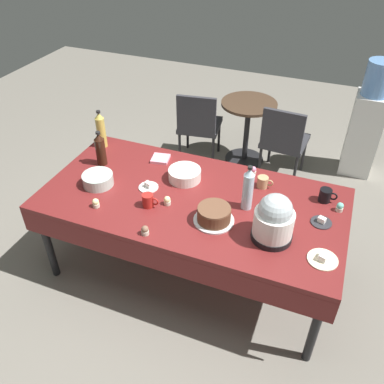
% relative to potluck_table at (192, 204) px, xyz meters
% --- Properties ---
extents(ground, '(9.00, 9.00, 0.00)m').
position_rel_potluck_table_xyz_m(ground, '(0.00, 0.00, -0.69)').
color(ground, slate).
extents(potluck_table, '(2.20, 1.10, 0.75)m').
position_rel_potluck_table_xyz_m(potluck_table, '(0.00, 0.00, 0.00)').
color(potluck_table, maroon).
rests_on(potluck_table, ground).
extents(frosted_layer_cake, '(0.28, 0.28, 0.11)m').
position_rel_potluck_table_xyz_m(frosted_layer_cake, '(0.23, -0.19, 0.12)').
color(frosted_layer_cake, silver).
rests_on(frosted_layer_cake, potluck_table).
extents(slow_cooker, '(0.27, 0.27, 0.34)m').
position_rel_potluck_table_xyz_m(slow_cooker, '(0.63, -0.20, 0.22)').
color(slow_cooker, black).
rests_on(slow_cooker, potluck_table).
extents(glass_salad_bowl, '(0.23, 0.23, 0.09)m').
position_rel_potluck_table_xyz_m(glass_salad_bowl, '(-0.72, -0.11, 0.11)').
color(glass_salad_bowl, '#B2C6BC').
rests_on(glass_salad_bowl, potluck_table).
extents(ceramic_snack_bowl, '(0.25, 0.25, 0.09)m').
position_rel_potluck_table_xyz_m(ceramic_snack_bowl, '(-0.14, 0.19, 0.11)').
color(ceramic_snack_bowl, silver).
rests_on(ceramic_snack_bowl, potluck_table).
extents(dessert_plate_charcoal, '(0.14, 0.14, 0.05)m').
position_rel_potluck_table_xyz_m(dessert_plate_charcoal, '(0.91, 0.06, 0.07)').
color(dessert_plate_charcoal, '#2D2D33').
rests_on(dessert_plate_charcoal, potluck_table).
extents(dessert_plate_cream, '(0.19, 0.19, 0.05)m').
position_rel_potluck_table_xyz_m(dessert_plate_cream, '(0.96, -0.28, 0.07)').
color(dessert_plate_cream, beige).
rests_on(dessert_plate_cream, potluck_table).
extents(dessert_plate_white, '(0.15, 0.15, 0.05)m').
position_rel_potluck_table_xyz_m(dessert_plate_white, '(-0.35, -0.01, 0.07)').
color(dessert_plate_white, white).
rests_on(dessert_plate_white, potluck_table).
extents(cupcake_vanilla, '(0.05, 0.05, 0.07)m').
position_rel_potluck_table_xyz_m(cupcake_vanilla, '(-0.13, -0.14, 0.09)').
color(cupcake_vanilla, beige).
rests_on(cupcake_vanilla, potluck_table).
extents(cupcake_lemon, '(0.05, 0.05, 0.07)m').
position_rel_potluck_table_xyz_m(cupcake_lemon, '(-0.14, -0.47, 0.09)').
color(cupcake_lemon, beige).
rests_on(cupcake_lemon, potluck_table).
extents(cupcake_berry, '(0.05, 0.05, 0.07)m').
position_rel_potluck_table_xyz_m(cupcake_berry, '(0.34, 0.46, 0.09)').
color(cupcake_berry, beige).
rests_on(cupcake_berry, potluck_table).
extents(cupcake_mint, '(0.05, 0.05, 0.07)m').
position_rel_potluck_table_xyz_m(cupcake_mint, '(1.01, 0.24, 0.09)').
color(cupcake_mint, beige).
rests_on(cupcake_mint, potluck_table).
extents(cupcake_rose, '(0.05, 0.05, 0.07)m').
position_rel_potluck_table_xyz_m(cupcake_rose, '(-0.59, -0.35, 0.09)').
color(cupcake_rose, beige).
rests_on(cupcake_rose, potluck_table).
extents(soda_bottle_ginger_ale, '(0.08, 0.08, 0.33)m').
position_rel_potluck_table_xyz_m(soda_bottle_ginger_ale, '(-0.99, 0.39, 0.22)').
color(soda_bottle_ginger_ale, gold).
rests_on(soda_bottle_ginger_ale, potluck_table).
extents(soda_bottle_water, '(0.07, 0.07, 0.35)m').
position_rel_potluck_table_xyz_m(soda_bottle_water, '(0.40, 0.04, 0.22)').
color(soda_bottle_water, silver).
rests_on(soda_bottle_water, potluck_table).
extents(soda_bottle_cola, '(0.08, 0.08, 0.29)m').
position_rel_potluck_table_xyz_m(soda_bottle_cola, '(-0.84, 0.15, 0.20)').
color(soda_bottle_cola, '#33190F').
rests_on(soda_bottle_cola, potluck_table).
extents(coffee_mug_black, '(0.13, 0.09, 0.10)m').
position_rel_potluck_table_xyz_m(coffee_mug_black, '(0.90, 0.31, 0.11)').
color(coffee_mug_black, black).
rests_on(coffee_mug_black, potluck_table).
extents(coffee_mug_tan, '(0.12, 0.08, 0.09)m').
position_rel_potluck_table_xyz_m(coffee_mug_tan, '(0.45, 0.32, 0.10)').
color(coffee_mug_tan, tan).
rests_on(coffee_mug_tan, potluck_table).
extents(coffee_mug_red, '(0.12, 0.08, 0.10)m').
position_rel_potluck_table_xyz_m(coffee_mug_red, '(-0.25, -0.20, 0.11)').
color(coffee_mug_red, '#B2231E').
rests_on(coffee_mug_red, potluck_table).
extents(paper_napkin_stack, '(0.16, 0.16, 0.02)m').
position_rel_potluck_table_xyz_m(paper_napkin_stack, '(-0.43, 0.37, 0.07)').
color(paper_napkin_stack, pink).
rests_on(paper_napkin_stack, potluck_table).
extents(maroon_chair_left, '(0.50, 0.50, 0.85)m').
position_rel_potluck_table_xyz_m(maroon_chair_left, '(-0.54, 1.56, -0.20)').
color(maroon_chair_left, '#333338').
rests_on(maroon_chair_left, ground).
extents(maroon_chair_right, '(0.47, 0.47, 0.85)m').
position_rel_potluck_table_xyz_m(maroon_chair_right, '(0.39, 1.56, -0.20)').
color(maroon_chair_right, '#333338').
rests_on(maroon_chair_right, ground).
extents(round_cafe_table, '(0.60, 0.60, 0.72)m').
position_rel_potluck_table_xyz_m(round_cafe_table, '(-0.05, 1.78, -0.19)').
color(round_cafe_table, '#473323').
rests_on(round_cafe_table, ground).
extents(water_cooler, '(0.32, 0.32, 1.24)m').
position_rel_potluck_table_xyz_m(water_cooler, '(1.15, 2.03, -0.10)').
color(water_cooler, silver).
rests_on(water_cooler, ground).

